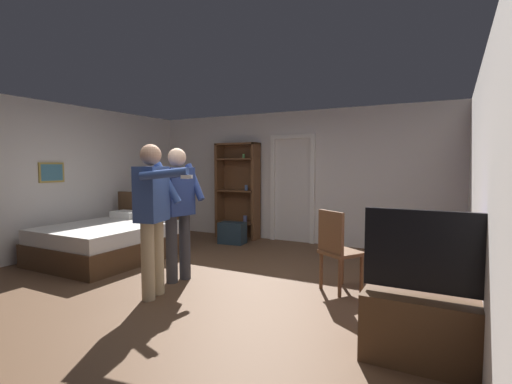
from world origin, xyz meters
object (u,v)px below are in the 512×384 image
laptop (394,237)px  person_blue_shirt (153,210)px  bookshelf (238,187)px  wooden_chair (337,247)px  suitcase_dark (232,233)px  person_striped_shirt (178,205)px  tv_flatscreen (436,322)px  side_table (398,262)px  bottle_on_table (412,233)px  bed (113,240)px

laptop → person_blue_shirt: bearing=-157.7°
bookshelf → person_blue_shirt: 3.67m
bookshelf → wooden_chair: bookshelf is taller
bookshelf → wooden_chair: (2.77, -2.37, -0.52)m
suitcase_dark → person_striped_shirt: bearing=-82.5°
tv_flatscreen → laptop: 1.32m
side_table → person_striped_shirt: (-2.67, -0.45, 0.53)m
person_blue_shirt → person_striped_shirt: size_ratio=1.01×
bottle_on_table → person_striped_shirt: size_ratio=0.16×
tv_flatscreen → bottle_on_table: bearing=104.1°
person_blue_shirt → person_striped_shirt: bearing=102.6°
bed → wooden_chair: size_ratio=2.03×
bed → person_blue_shirt: (1.89, -1.06, 0.72)m
tv_flatscreen → suitcase_dark: 4.83m
wooden_chair → person_striped_shirt: person_striped_shirt is taller
suitcase_dark → laptop: bearing=-37.8°
bookshelf → person_striped_shirt: size_ratio=1.13×
tv_flatscreen → side_table: (-0.42, 1.21, 0.12)m
suitcase_dark → tv_flatscreen: bearing=-47.0°
tv_flatscreen → person_blue_shirt: bearing=177.1°
wooden_chair → person_striped_shirt: 2.09m
person_striped_shirt → laptop: bearing=8.9°
side_table → bottle_on_table: bottle_on_table is taller
person_striped_shirt → wooden_chair: bearing=15.9°
laptop → bottle_on_table: bearing=-11.9°
tv_flatscreen → wooden_chair: tv_flatscreen is taller
person_blue_shirt → person_striped_shirt: 0.63m
bed → person_striped_shirt: bearing=-14.3°
bed → person_striped_shirt: person_striped_shirt is taller
bed → person_blue_shirt: bearing=-29.3°
tv_flatscreen → wooden_chair: (-1.13, 1.32, 0.19)m
tv_flatscreen → bottle_on_table: tv_flatscreen is taller
laptop → bed: bearing=179.5°
bed → suitcase_dark: bearing=59.0°
bottle_on_table → bookshelf: bearing=144.8°
bookshelf → tv_flatscreen: (3.91, -3.69, -0.72)m
laptop → suitcase_dark: size_ratio=0.78×
bookshelf → tv_flatscreen: size_ratio=1.66×
laptop → bottle_on_table: 0.20m
bottle_on_table → person_blue_shirt: size_ratio=0.16×
tv_flatscreen → side_table: 1.29m
laptop → person_striped_shirt: (-2.63, -0.41, 0.26)m
bottle_on_table → suitcase_dark: size_ratio=0.56×
person_striped_shirt → bookshelf: bearing=105.6°
side_table → laptop: (-0.04, -0.04, 0.28)m
bottle_on_table → person_blue_shirt: person_blue_shirt is taller
bed → tv_flatscreen: bearing=-14.0°
person_striped_shirt → suitcase_dark: bearing=104.6°
wooden_chair → suitcase_dark: wooden_chair is taller
suitcase_dark → side_table: bearing=-37.0°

